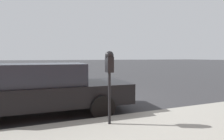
{
  "coord_description": "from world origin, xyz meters",
  "views": [
    {
      "loc": [
        -6.28,
        1.23,
        1.62
      ],
      "look_at": [
        -2.43,
        -0.22,
        1.32
      ],
      "focal_mm": 28.0,
      "sensor_mm": 36.0,
      "label": 1
    }
  ],
  "objects": [
    {
      "name": "ground_plane",
      "position": [
        0.0,
        0.0,
        0.0
      ],
      "size": [
        220.0,
        220.0,
        0.0
      ],
      "primitive_type": "plane",
      "color": "#333335"
    },
    {
      "name": "parking_meter",
      "position": [
        -2.69,
        -0.06,
        1.38
      ],
      "size": [
        0.21,
        0.19,
        1.63
      ],
      "color": "black",
      "rests_on": "sidewalk"
    },
    {
      "name": "car_black",
      "position": [
        -1.04,
        1.46,
        0.77
      ],
      "size": [
        2.14,
        5.05,
        1.45
      ],
      "rotation": [
        0.0,
        0.0,
        3.11
      ],
      "color": "black",
      "rests_on": "ground_plane"
    }
  ]
}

